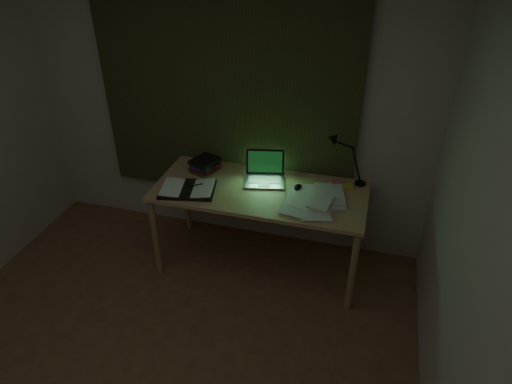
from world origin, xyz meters
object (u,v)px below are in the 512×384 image
book_stack (205,165)px  desk_lamp (364,158)px  laptop (264,170)px  desk (260,228)px  open_textbook (188,189)px  loose_papers (314,200)px

book_stack → desk_lamp: 1.31m
laptop → desk_lamp: 0.79m
book_stack → desk_lamp: desk_lamp is taller
desk → open_textbook: 0.70m
laptop → desk_lamp: bearing=1.4°
open_textbook → book_stack: 0.34m
open_textbook → desk: bearing=5.5°
desk → book_stack: book_stack is taller
open_textbook → book_stack: size_ratio=1.94×
desk → desk_lamp: (0.76, 0.30, 0.63)m
open_textbook → desk_lamp: 1.41m
laptop → desk_lamp: desk_lamp is taller
book_stack → desk_lamp: (1.29, 0.13, 0.19)m
desk_lamp → loose_papers: bearing=-145.3°
open_textbook → desk_lamp: desk_lamp is taller
open_textbook → book_stack: (0.01, 0.34, 0.04)m
open_textbook → book_stack: book_stack is taller
desk → desk_lamp: 1.03m
desk_lamp → book_stack: bearing=172.4°
book_stack → loose_papers: 1.00m
open_textbook → desk_lamp: (1.31, 0.47, 0.23)m
desk → loose_papers: loose_papers is taller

